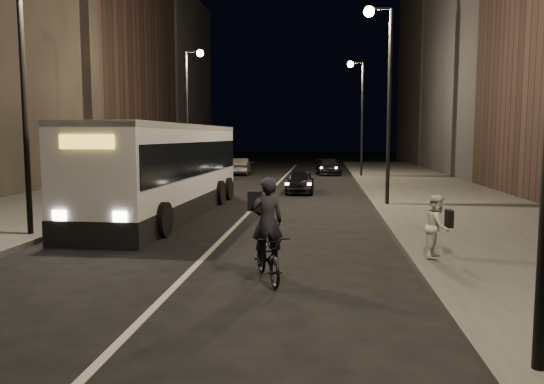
% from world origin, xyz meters
% --- Properties ---
extents(ground, '(180.00, 180.00, 0.00)m').
position_xyz_m(ground, '(0.00, 0.00, 0.00)').
color(ground, black).
rests_on(ground, ground).
extents(sidewalk_right, '(7.00, 70.00, 0.16)m').
position_xyz_m(sidewalk_right, '(8.50, 14.00, 0.08)').
color(sidewalk_right, '#373835').
rests_on(sidewalk_right, ground).
extents(sidewalk_left, '(7.00, 70.00, 0.16)m').
position_xyz_m(sidewalk_left, '(-8.50, 14.00, 0.08)').
color(sidewalk_left, '#373835').
rests_on(sidewalk_left, ground).
extents(building_row_right, '(8.00, 61.00, 21.00)m').
position_xyz_m(building_row_right, '(16.00, 27.50, 10.50)').
color(building_row_right, black).
rests_on(building_row_right, ground).
extents(building_row_left, '(8.00, 61.00, 22.00)m').
position_xyz_m(building_row_left, '(-16.00, 28.50, 11.00)').
color(building_row_left, black).
rests_on(building_row_left, ground).
extents(streetlight_right_mid, '(1.20, 0.44, 8.12)m').
position_xyz_m(streetlight_right_mid, '(5.33, 12.00, 5.36)').
color(streetlight_right_mid, black).
rests_on(streetlight_right_mid, sidewalk_right).
extents(streetlight_right_far, '(1.20, 0.44, 8.12)m').
position_xyz_m(streetlight_right_far, '(5.33, 28.00, 5.36)').
color(streetlight_right_far, black).
rests_on(streetlight_right_far, sidewalk_right).
extents(streetlight_left_near, '(1.20, 0.44, 8.12)m').
position_xyz_m(streetlight_left_near, '(-5.33, 4.00, 5.36)').
color(streetlight_left_near, black).
rests_on(streetlight_left_near, sidewalk_left).
extents(streetlight_left_far, '(1.20, 0.44, 8.12)m').
position_xyz_m(streetlight_left_far, '(-5.33, 22.00, 5.36)').
color(streetlight_left_far, black).
rests_on(streetlight_left_far, sidewalk_left).
extents(city_bus, '(3.26, 12.81, 3.43)m').
position_xyz_m(city_bus, '(-3.05, 9.13, 1.87)').
color(city_bus, silver).
rests_on(city_bus, ground).
extents(cyclist_on_bicycle, '(1.25, 2.00, 2.18)m').
position_xyz_m(cyclist_on_bicycle, '(1.81, 0.17, 0.73)').
color(cyclist_on_bicycle, black).
rests_on(cyclist_on_bicycle, ground).
extents(pedestrian_woman, '(0.79, 0.88, 1.49)m').
position_xyz_m(pedestrian_woman, '(5.60, 2.00, 0.91)').
color(pedestrian_woman, beige).
rests_on(pedestrian_woman, sidewalk_right).
extents(car_near, '(1.47, 3.62, 1.23)m').
position_xyz_m(car_near, '(1.67, 17.47, 0.62)').
color(car_near, black).
rests_on(car_near, ground).
extents(car_mid, '(1.63, 3.97, 1.28)m').
position_xyz_m(car_mid, '(-3.60, 30.24, 0.64)').
color(car_mid, '#303133').
rests_on(car_mid, ground).
extents(car_far, '(2.14, 4.33, 1.21)m').
position_xyz_m(car_far, '(3.28, 31.07, 0.60)').
color(car_far, black).
rests_on(car_far, ground).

